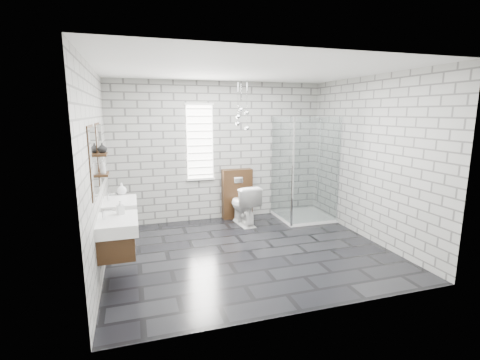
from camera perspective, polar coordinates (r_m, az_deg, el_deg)
name	(u,v)px	position (r m, az deg, el deg)	size (l,w,h in m)	color
floor	(249,251)	(5.52, 1.47, -11.56)	(4.20, 3.60, 0.02)	black
ceiling	(250,69)	(5.13, 1.63, 17.72)	(4.20, 3.60, 0.02)	white
wall_back	(220,152)	(6.88, -3.33, 4.66)	(4.20, 0.02, 2.70)	#A5A5A0
wall_front	(308,190)	(3.52, 11.07, -1.67)	(4.20, 0.02, 2.70)	#A5A5A0
wall_left	(97,172)	(4.91, -22.48, 1.26)	(0.02, 3.60, 2.70)	#A5A5A0
wall_right	(370,159)	(6.16, 20.49, 3.23)	(0.02, 3.60, 2.70)	#A5A5A0
vanity_left	(114,226)	(4.51, -19.92, -7.13)	(0.47, 0.70, 1.57)	#3D2512
vanity_right	(117,207)	(5.39, -19.52, -4.16)	(0.47, 0.70, 1.57)	#3D2512
shelf_lower	(103,174)	(4.86, -21.57, 0.88)	(0.14, 0.30, 0.03)	#3D2512
shelf_upper	(101,154)	(4.82, -21.78, 3.92)	(0.14, 0.30, 0.03)	#3D2512
window	(200,142)	(6.75, -6.60, 6.19)	(0.56, 0.05, 1.48)	white
cistern_panel	(237,194)	(7.00, -0.48, -2.27)	(0.60, 0.20, 1.00)	#3D2512
flush_plate	(239,180)	(6.84, -0.23, -0.02)	(0.18, 0.01, 0.12)	silver
shower_enclosure	(302,195)	(6.97, 10.10, -2.48)	(1.00, 1.00, 2.03)	white
pendant_cluster	(242,118)	(6.51, 0.34, 10.21)	(0.28, 0.22, 0.92)	silver
toilet	(244,205)	(6.63, 0.61, -4.06)	(0.43, 0.76, 0.77)	white
soap_bottle_a	(120,207)	(4.63, -19.05, -4.27)	(0.08, 0.08, 0.18)	#B2B2B2
soap_bottle_b	(122,189)	(5.72, -18.85, -1.36)	(0.14, 0.14, 0.18)	#B2B2B2
soap_bottle_c	(103,167)	(4.78, -21.58, 2.01)	(0.07, 0.07, 0.18)	#B2B2B2
vase	(102,148)	(4.87, -21.68, 4.92)	(0.12, 0.12, 0.13)	#B2B2B2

